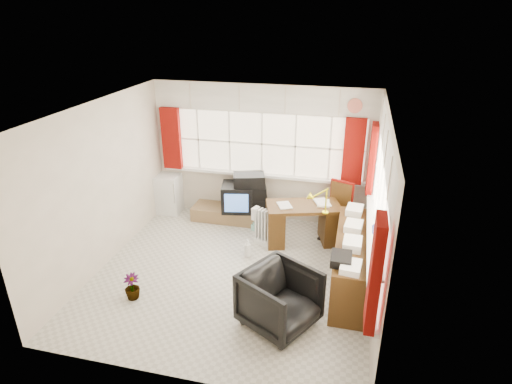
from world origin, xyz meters
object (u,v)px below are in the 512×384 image
office_chair (280,299)px  mini_fridge (169,193)px  desk_lamp (326,196)px  task_chair (338,208)px  desk (303,222)px  tv_bench (230,214)px  crt_tv (237,197)px  radiator (267,231)px  credenza (352,260)px

office_chair → mini_fridge: bearing=74.7°
desk_lamp → task_chair: bearing=71.8°
desk → tv_bench: size_ratio=0.95×
task_chair → crt_tv: task_chair is taller
office_chair → tv_bench: office_chair is taller
desk_lamp → radiator: desk_lamp is taller
crt_tv → radiator: bearing=-44.8°
credenza → mini_fridge: bearing=155.6°
credenza → crt_tv: (-2.12, 1.48, 0.11)m
credenza → mini_fridge: size_ratio=2.66×
crt_tv → credenza: bearing=-35.0°
radiator → mini_fridge: (-2.11, 0.82, 0.12)m
office_chair → tv_bench: (-1.43, 2.61, -0.26)m
credenza → crt_tv: credenza is taller
tv_bench → mini_fridge: size_ratio=1.86×
tv_bench → crt_tv: bearing=-14.2°
office_chair → credenza: bearing=-8.1°
desk_lamp → credenza: bearing=-59.6°
desk_lamp → radiator: 1.19m
office_chair → crt_tv: size_ratio=1.31×
desk_lamp → office_chair: size_ratio=0.52×
desk → mini_fridge: (-2.68, 0.57, -0.01)m
task_chair → tv_bench: 2.03m
mini_fridge → task_chair: bearing=-4.0°
tv_bench → mini_fridge: bearing=176.3°
tv_bench → crt_tv: crt_tv is taller
desk → crt_tv: size_ratio=2.07×
mini_fridge → office_chair: bearing=-45.1°
desk_lamp → crt_tv: size_ratio=0.68×
task_chair → tv_bench: size_ratio=0.72×
desk → task_chair: 0.68m
credenza → tv_bench: bearing=146.3°
desk → credenza: 1.33m
office_chair → credenza: (0.85, 1.09, 0.01)m
office_chair → tv_bench: 2.99m
radiator → crt_tv: 1.02m
desk_lamp → credenza: (0.48, -0.81, -0.60)m
task_chair → desk: bearing=-147.9°
office_chair → radiator: bearing=46.6°
radiator → mini_fridge: mini_fridge is taller
task_chair → radiator: 1.30m
tv_bench → radiator: bearing=-40.4°
desk → desk_lamp: 0.75m
radiator → mini_fridge: size_ratio=0.84×
radiator → credenza: (1.41, -0.78, 0.13)m
task_chair → credenza: 1.41m
desk → desk_lamp: size_ratio=3.05×
office_chair → mini_fridge: 3.80m
crt_tv → mini_fridge: bearing=175.1°
tv_bench → mini_fridge: mini_fridge is taller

